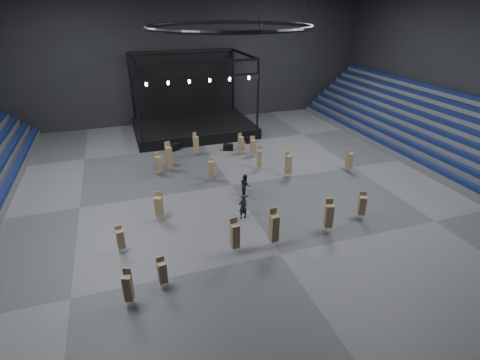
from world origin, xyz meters
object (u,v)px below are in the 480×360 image
object	(u,v)px
chair_stack_5	(159,206)
chair_stack_7	(128,287)
chair_stack_9	(288,164)
chair_stack_17	(169,157)
chair_stack_0	(168,154)
chair_stack_11	(274,227)
chair_stack_2	(349,160)
crew_member	(245,185)
chair_stack_1	(159,164)
chair_stack_13	(253,146)
chair_stack_4	(362,205)
chair_stack_10	(162,272)
chair_stack_6	(259,158)
chair_stack_12	(120,239)
man_center	(243,207)
chair_stack_14	(241,143)
chair_stack_15	(196,144)
chair_stack_3	(235,235)
flight_case_mid	(228,147)
flight_case_right	(251,140)
stage	(192,119)
chair_stack_8	(329,215)
chair_stack_16	(211,168)
flight_case_left	(174,147)

from	to	relation	value
chair_stack_5	chair_stack_7	bearing A→B (deg)	-86.20
chair_stack_9	chair_stack_17	size ratio (longest dim) A/B	0.86
chair_stack_0	chair_stack_11	xyz separation A→B (m)	(4.51, -15.51, 0.13)
chair_stack_2	crew_member	xyz separation A→B (m)	(-10.87, -1.38, -0.23)
chair_stack_1	chair_stack_7	world-z (taller)	chair_stack_7
chair_stack_13	chair_stack_17	xyz separation A→B (m)	(-8.76, -0.93, 0.32)
chair_stack_0	chair_stack_4	size ratio (longest dim) A/B	1.11
crew_member	chair_stack_10	bearing A→B (deg)	137.19
chair_stack_1	chair_stack_13	world-z (taller)	chair_stack_1
chair_stack_1	chair_stack_6	size ratio (longest dim) A/B	0.94
chair_stack_2	chair_stack_9	distance (m)	6.03
chair_stack_12	man_center	xyz separation A→B (m)	(8.78, 1.51, -0.06)
chair_stack_6	chair_stack_14	xyz separation A→B (m)	(-0.35, 4.47, -0.02)
chair_stack_1	man_center	bearing A→B (deg)	-75.51
chair_stack_1	chair_stack_15	xyz separation A→B (m)	(4.36, 3.88, 0.07)
chair_stack_2	chair_stack_6	distance (m)	8.46
chair_stack_0	chair_stack_3	xyz separation A→B (m)	(1.88, -15.37, 0.00)
chair_stack_0	flight_case_mid	bearing A→B (deg)	23.78
chair_stack_2	crew_member	size ratio (longest dim) A/B	1.18
chair_stack_10	chair_stack_14	world-z (taller)	chair_stack_14
chair_stack_9	chair_stack_3	bearing A→B (deg)	-155.79
flight_case_right	chair_stack_13	xyz separation A→B (m)	(-1.21, -3.99, 0.83)
chair_stack_2	chair_stack_14	xyz separation A→B (m)	(-8.20, 7.62, 0.00)
chair_stack_4	chair_stack_7	world-z (taller)	chair_stack_7
chair_stack_5	flight_case_mid	bearing A→B (deg)	75.74
chair_stack_3	crew_member	size ratio (longest dim) A/B	1.30
stage	flight_case_mid	bearing A→B (deg)	-74.27
chair_stack_8	chair_stack_16	size ratio (longest dim) A/B	1.13
flight_case_mid	chair_stack_11	bearing A→B (deg)	-97.31
chair_stack_0	chair_stack_12	xyz separation A→B (m)	(-5.04, -13.06, -0.26)
chair_stack_15	flight_case_left	bearing A→B (deg)	107.80
chair_stack_17	man_center	bearing A→B (deg)	-78.94
flight_case_right	chair_stack_1	bearing A→B (deg)	-153.21
chair_stack_4	flight_case_mid	bearing A→B (deg)	130.76
chair_stack_13	chair_stack_9	bearing A→B (deg)	-68.79
stage	chair_stack_4	world-z (taller)	stage
chair_stack_2	chair_stack_4	distance (m)	8.61
chair_stack_12	man_center	distance (m)	8.90
stage	chair_stack_14	distance (m)	9.91
flight_case_mid	chair_stack_11	xyz separation A→B (m)	(-2.28, -17.77, 1.06)
chair_stack_6	chair_stack_16	world-z (taller)	chair_stack_6
flight_case_left	chair_stack_11	bearing A→B (deg)	-80.57
flight_case_mid	chair_stack_10	distance (m)	21.78
flight_case_mid	chair_stack_15	distance (m)	3.72
flight_case_mid	flight_case_right	bearing A→B (deg)	24.54
stage	chair_stack_17	size ratio (longest dim) A/B	4.80
chair_stack_3	chair_stack_15	size ratio (longest dim) A/B	1.00
chair_stack_11	chair_stack_16	world-z (taller)	chair_stack_11
flight_case_left	chair_stack_5	xyz separation A→B (m)	(-3.42, -14.02, 0.84)
chair_stack_1	chair_stack_14	world-z (taller)	chair_stack_14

